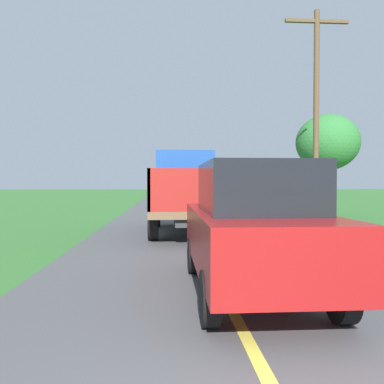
% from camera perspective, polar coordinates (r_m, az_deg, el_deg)
% --- Properties ---
extents(banana_truck_near, '(2.38, 5.82, 2.80)m').
position_cam_1_polar(banana_truck_near, '(13.24, -0.87, 0.33)').
color(banana_truck_near, '#2D2D30').
rests_on(banana_truck_near, road_surface).
extents(utility_pole_roadside, '(2.33, 0.20, 7.94)m').
position_cam_1_polar(utility_pole_roadside, '(14.72, 18.21, 11.50)').
color(utility_pole_roadside, brown).
rests_on(utility_pole_roadside, ground).
extents(roadside_tree_near_left, '(3.13, 3.13, 5.17)m').
position_cam_1_polar(roadside_tree_near_left, '(20.42, 19.75, 7.01)').
color(roadside_tree_near_left, '#4C3823').
rests_on(roadside_tree_near_left, ground).
extents(following_car, '(1.74, 4.10, 1.92)m').
position_cam_1_polar(following_car, '(5.62, 9.12, -5.15)').
color(following_car, maroon).
rests_on(following_car, road_surface).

